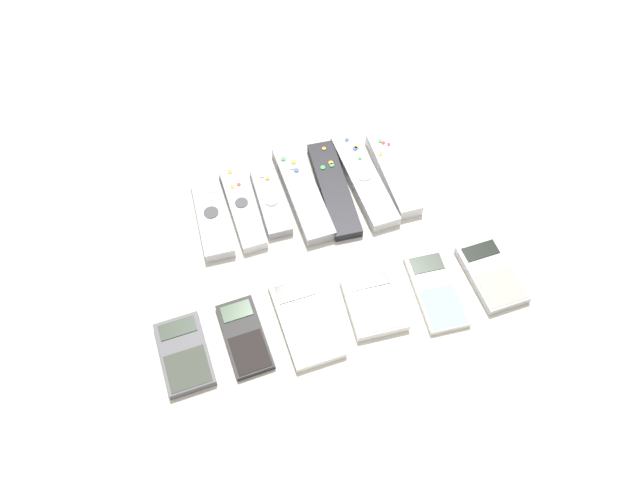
% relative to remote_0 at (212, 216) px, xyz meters
% --- Properties ---
extents(ground_plane, '(3.00, 3.00, 0.00)m').
position_rel_remote_0_xyz_m(ground_plane, '(0.17, -0.14, -0.01)').
color(ground_plane, beige).
extents(remote_0, '(0.05, 0.18, 0.02)m').
position_rel_remote_0_xyz_m(remote_0, '(0.00, 0.00, 0.00)').
color(remote_0, '#B7B7BC').
rests_on(remote_0, ground_plane).
extents(remote_1, '(0.05, 0.19, 0.02)m').
position_rel_remote_0_xyz_m(remote_1, '(0.06, 0.01, -0.00)').
color(remote_1, silver).
rests_on(remote_1, ground_plane).
extents(remote_2, '(0.04, 0.15, 0.02)m').
position_rel_remote_0_xyz_m(remote_2, '(0.11, 0.01, -0.00)').
color(remote_2, gray).
rests_on(remote_2, ground_plane).
extents(remote_3, '(0.06, 0.22, 0.02)m').
position_rel_remote_0_xyz_m(remote_3, '(0.16, 0.01, 0.00)').
color(remote_3, gray).
rests_on(remote_3, ground_plane).
extents(remote_4, '(0.06, 0.22, 0.02)m').
position_rel_remote_0_xyz_m(remote_4, '(0.22, -0.00, -0.00)').
color(remote_4, black).
rests_on(remote_4, ground_plane).
extents(remote_5, '(0.06, 0.22, 0.02)m').
position_rel_remote_0_xyz_m(remote_5, '(0.28, 0.00, 0.00)').
color(remote_5, '#B7B7BC').
rests_on(remote_5, ground_plane).
extents(remote_6, '(0.04, 0.19, 0.02)m').
position_rel_remote_0_xyz_m(remote_6, '(0.34, 0.00, 0.00)').
color(remote_6, silver).
rests_on(remote_6, ground_plane).
extents(calculator_0, '(0.08, 0.13, 0.02)m').
position_rel_remote_0_xyz_m(calculator_0, '(-0.09, -0.24, -0.00)').
color(calculator_0, '#4C4C51').
rests_on(calculator_0, ground_plane).
extents(calculator_1, '(0.07, 0.13, 0.01)m').
position_rel_remote_0_xyz_m(calculator_1, '(0.01, -0.24, -0.00)').
color(calculator_1, black).
rests_on(calculator_1, ground_plane).
extents(calculator_2, '(0.09, 0.16, 0.02)m').
position_rel_remote_0_xyz_m(calculator_2, '(0.11, -0.24, -0.00)').
color(calculator_2, silver).
rests_on(calculator_2, ground_plane).
extents(calculator_3, '(0.09, 0.11, 0.02)m').
position_rel_remote_0_xyz_m(calculator_3, '(0.22, -0.24, -0.00)').
color(calculator_3, silver).
rests_on(calculator_3, ground_plane).
extents(calculator_4, '(0.07, 0.15, 0.01)m').
position_rel_remote_0_xyz_m(calculator_4, '(0.32, -0.25, -0.00)').
color(calculator_4, silver).
rests_on(calculator_4, ground_plane).
extents(calculator_5, '(0.08, 0.13, 0.02)m').
position_rel_remote_0_xyz_m(calculator_5, '(0.42, -0.25, -0.00)').
color(calculator_5, '#B2B2B7').
rests_on(calculator_5, ground_plane).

